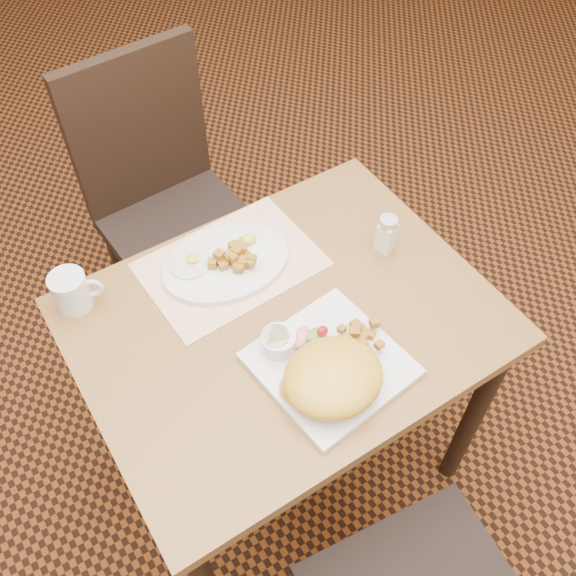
% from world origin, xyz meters
% --- Properties ---
extents(ground, '(8.00, 8.00, 0.00)m').
position_xyz_m(ground, '(0.00, 0.00, 0.00)').
color(ground, black).
rests_on(ground, ground).
extents(table, '(0.90, 0.70, 0.75)m').
position_xyz_m(table, '(0.00, 0.00, 0.64)').
color(table, brown).
rests_on(table, ground).
extents(chair_far, '(0.44, 0.45, 0.97)m').
position_xyz_m(chair_far, '(0.02, 0.71, 0.54)').
color(chair_far, black).
rests_on(chair_far, ground).
extents(placemat, '(0.41, 0.30, 0.00)m').
position_xyz_m(placemat, '(-0.03, 0.20, 0.75)').
color(placemat, white).
rests_on(placemat, table).
extents(plate_square, '(0.31, 0.31, 0.02)m').
position_xyz_m(plate_square, '(0.01, -0.15, 0.76)').
color(plate_square, silver).
rests_on(plate_square, table).
extents(plate_oval, '(0.33, 0.26, 0.02)m').
position_xyz_m(plate_oval, '(-0.04, 0.20, 0.76)').
color(plate_oval, silver).
rests_on(plate_oval, placemat).
extents(hollandaise_mound, '(0.21, 0.18, 0.08)m').
position_xyz_m(hollandaise_mound, '(-0.02, -0.20, 0.80)').
color(hollandaise_mound, gold).
rests_on(hollandaise_mound, plate_square).
extents(ramekin, '(0.07, 0.07, 0.04)m').
position_xyz_m(ramekin, '(-0.06, -0.07, 0.79)').
color(ramekin, silver).
rests_on(ramekin, plate_square).
extents(garnish_sq, '(0.09, 0.06, 0.03)m').
position_xyz_m(garnish_sq, '(0.01, -0.08, 0.78)').
color(garnish_sq, '#387223').
rests_on(garnish_sq, plate_square).
extents(fried_egg, '(0.10, 0.10, 0.02)m').
position_xyz_m(fried_egg, '(-0.11, 0.24, 0.77)').
color(fried_egg, white).
rests_on(fried_egg, plate_oval).
extents(garnish_ov, '(0.05, 0.04, 0.02)m').
position_xyz_m(garnish_ov, '(0.04, 0.23, 0.78)').
color(garnish_ov, '#387223').
rests_on(garnish_ov, plate_oval).
extents(salt_shaker, '(0.05, 0.05, 0.10)m').
position_xyz_m(salt_shaker, '(0.31, 0.05, 0.80)').
color(salt_shaker, white).
rests_on(salt_shaker, table).
extents(coffee_mug, '(0.11, 0.08, 0.09)m').
position_xyz_m(coffee_mug, '(-0.37, 0.29, 0.80)').
color(coffee_mug, silver).
rests_on(coffee_mug, table).
extents(home_fries_sq, '(0.10, 0.10, 0.03)m').
position_xyz_m(home_fries_sq, '(0.09, -0.15, 0.78)').
color(home_fries_sq, '#AF761C').
rests_on(home_fries_sq, plate_square).
extents(home_fries_ov, '(0.11, 0.10, 0.04)m').
position_xyz_m(home_fries_ov, '(-0.02, 0.18, 0.78)').
color(home_fries_ov, '#AF761C').
rests_on(home_fries_ov, plate_oval).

